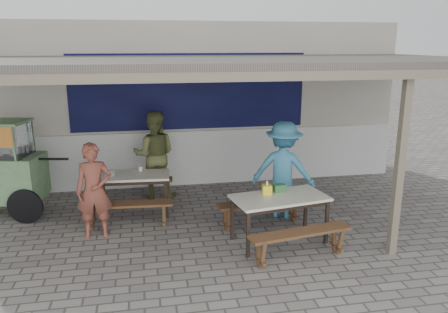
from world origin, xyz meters
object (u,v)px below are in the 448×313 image
table_right (280,201)px  condiment_bowl (110,174)px  patron_street_side (94,191)px  patron_wall_side (155,155)px  condiment_jar (141,169)px  bench_right_street (300,238)px  table_left (130,179)px  bench_left_wall (134,185)px  donation_box (279,188)px  tissue_box (267,189)px  bench_right_wall (261,207)px  patron_right_table (283,170)px  bench_left_street (128,209)px

table_right → condiment_bowl: (-2.65, 1.63, 0.10)m
patron_street_side → patron_wall_side: bearing=57.2°
condiment_jar → bench_right_street: bearing=-48.2°
patron_street_side → patron_wall_side: (1.01, 1.74, 0.11)m
table_right → condiment_bowl: 3.11m
table_left → bench_left_wall: size_ratio=0.95×
donation_box → condiment_jar: bearing=143.3°
tissue_box → condiment_jar: size_ratio=1.74×
table_right → patron_wall_side: size_ratio=0.88×
table_right → bench_right_street: size_ratio=0.99×
table_right → bench_left_wall: bearing=125.2°
patron_street_side → patron_wall_side: 2.01m
bench_right_wall → condiment_jar: 2.36m
table_right → patron_street_side: 2.94m
bench_right_street → donation_box: bearing=83.8°
patron_right_table → patron_street_side: bearing=32.5°
bench_right_wall → condiment_jar: (-2.00, 1.18, 0.45)m
bench_left_street → bench_right_wall: same height
bench_right_wall → patron_wall_side: (-1.72, 1.82, 0.54)m
bench_left_wall → patron_right_table: bearing=-21.5°
bench_right_wall → donation_box: size_ratio=8.55×
bench_right_wall → patron_street_side: patron_street_side is taller
tissue_box → condiment_jar: (-1.95, 1.67, -0.03)m
condiment_jar → donation_box: bearing=-36.7°
bench_left_wall → table_right: bearing=-41.3°
bench_left_street → condiment_bowl: size_ratio=6.92×
table_left → tissue_box: tissue_box is taller
patron_right_table → condiment_bowl: size_ratio=7.91×
tissue_box → condiment_bowl: (-2.49, 1.47, -0.04)m
bench_right_street → bench_left_wall: bearing=119.3°
tissue_box → condiment_jar: 2.57m
bench_right_street → condiment_bowl: bearing=130.8°
donation_box → bench_left_street: bearing=163.0°
patron_street_side → tissue_box: patron_street_side is taller
bench_right_street → bench_right_wall: (-0.22, 1.31, 0.00)m
bench_right_street → patron_street_side: bearing=145.2°
bench_left_wall → bench_right_wall: (2.15, -1.62, 0.00)m
bench_right_wall → table_right: bearing=-90.0°
patron_street_side → condiment_jar: (0.73, 1.10, 0.02)m
bench_left_street → patron_street_side: (-0.50, -0.22, 0.44)m
bench_right_wall → patron_street_side: 2.77m
patron_street_side → patron_wall_side: size_ratio=0.88×
bench_right_street → bench_right_wall: size_ratio=1.00×
patron_right_table → tissue_box: (-0.55, -0.86, -0.05)m
table_right → patron_street_side: (-2.84, 0.73, 0.10)m
bench_right_wall → tissue_box: tissue_box is taller
bench_left_wall → patron_right_table: 2.97m
patron_wall_side → bench_left_street: bearing=80.0°
table_left → patron_street_side: bearing=-117.7°
bench_right_street → condiment_jar: 3.36m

